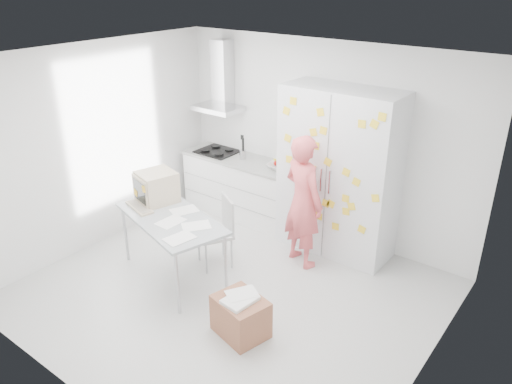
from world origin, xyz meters
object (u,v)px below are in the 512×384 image
Objects in this scene: person at (303,202)px; desk at (161,200)px; chair at (220,228)px; cardboard_box at (241,316)px.

person is 1.03× the size of desk.
desk is 0.81m from chair.
desk reaches higher than chair.
person is 2.79× the size of cardboard_box.
cardboard_box is at bearing -9.97° from chair.
desk is 2.70× the size of cardboard_box.
person reaches higher than chair.
person is at bearing 99.32° from cardboard_box.
person is 1.10m from chair.
person is 1.75m from desk.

